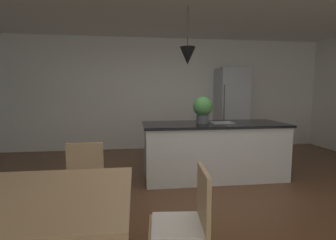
{
  "coord_description": "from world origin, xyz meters",
  "views": [
    {
      "loc": [
        -0.71,
        -2.9,
        1.39
      ],
      "look_at": [
        -0.33,
        -0.03,
        1.07
      ],
      "focal_mm": 26.47,
      "sensor_mm": 36.0,
      "label": 1
    }
  ],
  "objects_px": {
    "chair_far_right": "(82,184)",
    "refrigerator": "(231,109)",
    "kitchen_island": "(214,150)",
    "potted_plant_on_island": "(203,108)",
    "chair_kitchen_end": "(185,225)"
  },
  "relations": [
    {
      "from": "chair_far_right",
      "to": "refrigerator",
      "type": "relative_size",
      "value": 0.44
    },
    {
      "from": "kitchen_island",
      "to": "refrigerator",
      "type": "distance_m",
      "value": 2.25
    },
    {
      "from": "chair_far_right",
      "to": "kitchen_island",
      "type": "relative_size",
      "value": 0.38
    },
    {
      "from": "chair_far_right",
      "to": "potted_plant_on_island",
      "type": "xyz_separation_m",
      "value": [
        1.61,
        1.35,
        0.66
      ]
    },
    {
      "from": "refrigerator",
      "to": "chair_kitchen_end",
      "type": "bearing_deg",
      "value": -115.53
    },
    {
      "from": "chair_kitchen_end",
      "to": "potted_plant_on_island",
      "type": "height_order",
      "value": "potted_plant_on_island"
    },
    {
      "from": "chair_kitchen_end",
      "to": "refrigerator",
      "type": "bearing_deg",
      "value": 64.47
    },
    {
      "from": "kitchen_island",
      "to": "refrigerator",
      "type": "xyz_separation_m",
      "value": [
        1.05,
        1.91,
        0.52
      ]
    },
    {
      "from": "potted_plant_on_island",
      "to": "chair_far_right",
      "type": "bearing_deg",
      "value": -140.07
    },
    {
      "from": "chair_far_right",
      "to": "refrigerator",
      "type": "xyz_separation_m",
      "value": [
        2.85,
        3.26,
        0.51
      ]
    },
    {
      "from": "chair_kitchen_end",
      "to": "kitchen_island",
      "type": "height_order",
      "value": "kitchen_island"
    },
    {
      "from": "chair_far_right",
      "to": "refrigerator",
      "type": "bearing_deg",
      "value": 48.82
    },
    {
      "from": "chair_far_right",
      "to": "chair_kitchen_end",
      "type": "height_order",
      "value": "same"
    },
    {
      "from": "chair_far_right",
      "to": "chair_kitchen_end",
      "type": "relative_size",
      "value": 1.0
    },
    {
      "from": "refrigerator",
      "to": "kitchen_island",
      "type": "bearing_deg",
      "value": -118.8
    }
  ]
}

